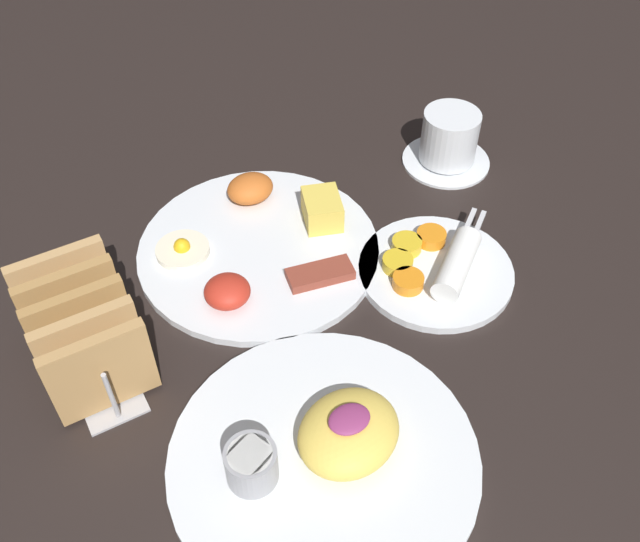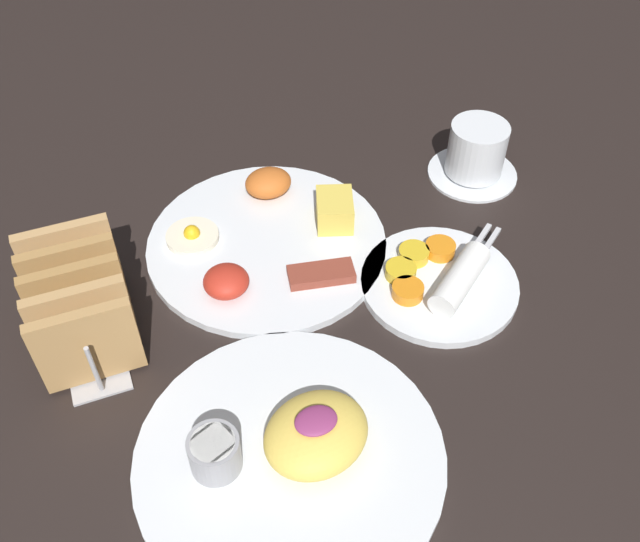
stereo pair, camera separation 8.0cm
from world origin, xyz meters
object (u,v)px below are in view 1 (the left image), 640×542
(plate_breakfast, at_px, (260,244))
(plate_condiments, at_px, (436,267))
(toast_rack, at_px, (83,330))
(coffee_cup, at_px, (449,141))
(plate_foreground, at_px, (325,452))

(plate_breakfast, distance_m, plate_condiments, 0.21)
(toast_rack, distance_m, coffee_cup, 0.53)
(toast_rack, bearing_deg, plate_foreground, -55.04)
(plate_breakfast, bearing_deg, plate_foreground, -104.01)
(plate_condiments, xyz_separation_m, plate_foreground, (-0.23, -0.15, 0.00))
(plate_foreground, height_order, coffee_cup, coffee_cup)
(plate_condiments, relative_size, plate_foreground, 0.65)
(plate_foreground, distance_m, toast_rack, 0.27)
(plate_breakfast, relative_size, plate_condiments, 1.53)
(plate_foreground, bearing_deg, plate_breakfast, 75.99)
(coffee_cup, bearing_deg, plate_breakfast, -174.34)
(plate_foreground, relative_size, coffee_cup, 2.45)
(plate_condiments, xyz_separation_m, coffee_cup, (0.14, 0.17, 0.02))
(plate_breakfast, xyz_separation_m, coffee_cup, (0.30, 0.03, 0.03))
(coffee_cup, bearing_deg, plate_foreground, -139.85)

